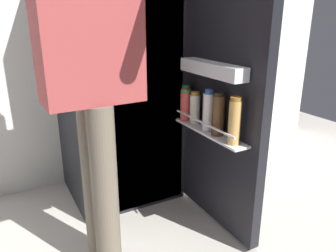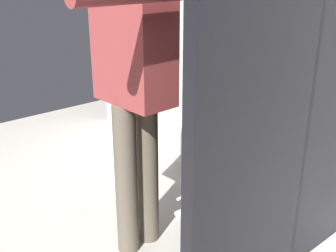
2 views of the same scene
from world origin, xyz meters
name	(u,v)px [view 1 (image 1 of 2)]	position (x,y,z in m)	size (l,w,h in m)	color
ground_plane	(155,230)	(0.00, 0.00, 0.00)	(5.66, 5.66, 0.00)	#B7B2A8
kitchen_wall	(95,8)	(0.00, 0.92, 1.26)	(4.40, 0.10, 2.52)	silver
refrigerator	(124,79)	(0.03, 0.50, 0.82)	(0.76, 1.30, 1.65)	black
person	(93,60)	(-0.34, -0.12, 1.03)	(0.56, 0.73, 1.72)	#665B4C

